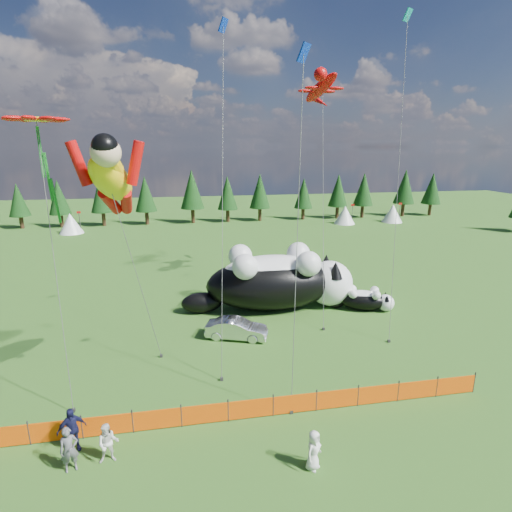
% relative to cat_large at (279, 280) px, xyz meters
% --- Properties ---
extents(ground, '(160.00, 160.00, 0.00)m').
position_rel_cat_large_xyz_m(ground, '(-4.13, -9.10, -2.19)').
color(ground, '#113509').
rests_on(ground, ground).
extents(safety_fence, '(22.06, 0.06, 1.10)m').
position_rel_cat_large_xyz_m(safety_fence, '(-4.13, -12.10, -1.69)').
color(safety_fence, '#262626').
rests_on(safety_fence, ground).
extents(tree_line, '(90.00, 4.00, 8.00)m').
position_rel_cat_large_xyz_m(tree_line, '(-4.13, 35.90, 1.81)').
color(tree_line, black).
rests_on(tree_line, ground).
extents(festival_tents, '(50.00, 3.20, 2.80)m').
position_rel_cat_large_xyz_m(festival_tents, '(6.87, 30.90, -0.79)').
color(festival_tents, white).
rests_on(festival_tents, ground).
extents(cat_large, '(12.76, 4.65, 4.61)m').
position_rel_cat_large_xyz_m(cat_large, '(0.00, 0.00, 0.00)').
color(cat_large, black).
rests_on(cat_large, ground).
extents(cat_small, '(4.49, 2.69, 1.68)m').
position_rel_cat_large_xyz_m(cat_small, '(6.19, -1.52, -1.39)').
color(cat_small, black).
rests_on(cat_small, ground).
extents(car, '(4.08, 2.52, 1.27)m').
position_rel_cat_large_xyz_m(car, '(-3.73, -4.36, -1.56)').
color(car, silver).
rests_on(car, ground).
extents(spectator_a, '(0.75, 0.62, 1.79)m').
position_rel_cat_large_xyz_m(spectator_a, '(-11.16, -13.77, -1.30)').
color(spectator_a, '#57575C').
rests_on(spectator_a, ground).
extents(spectator_b, '(0.81, 0.51, 1.62)m').
position_rel_cat_large_xyz_m(spectator_b, '(-9.83, -13.59, -1.38)').
color(spectator_b, silver).
rests_on(spectator_b, ground).
extents(spectator_c, '(1.22, 0.97, 1.86)m').
position_rel_cat_large_xyz_m(spectator_c, '(-11.32, -12.71, -1.26)').
color(spectator_c, '#15163A').
rests_on(spectator_c, ground).
extents(spectator_e, '(0.91, 0.89, 1.58)m').
position_rel_cat_large_xyz_m(spectator_e, '(-2.31, -15.28, -1.40)').
color(spectator_e, silver).
rests_on(spectator_e, ground).
extents(superhero_kite, '(4.75, 5.70, 12.55)m').
position_rel_cat_large_xyz_m(superhero_kite, '(-9.57, -9.00, 8.06)').
color(superhero_kite, yellow).
rests_on(superhero_kite, ground).
extents(gecko_kite, '(4.45, 12.53, 18.36)m').
position_rel_cat_large_xyz_m(gecko_kite, '(4.24, 4.76, 13.77)').
color(gecko_kite, red).
rests_on(gecko_kite, ground).
extents(flower_kite, '(3.34, 3.34, 12.85)m').
position_rel_cat_large_xyz_m(flower_kite, '(-12.30, -8.74, 10.31)').
color(flower_kite, red).
rests_on(flower_kite, ground).
extents(diamond_kite_a, '(1.45, 5.82, 18.75)m').
position_rel_cat_large_xyz_m(diamond_kite_a, '(-4.17, -3.92, 14.55)').
color(diamond_kite_a, '#0B2EAC').
rests_on(diamond_kite_a, ground).
extents(diamond_kite_b, '(3.12, 6.22, 20.77)m').
position_rel_cat_large_xyz_m(diamond_kite_b, '(7.78, -1.09, 16.38)').
color(diamond_kite_b, '#0D9E9B').
rests_on(diamond_kite_b, ground).
extents(diamond_kite_c, '(1.04, 1.92, 15.83)m').
position_rel_cat_large_xyz_m(diamond_kite_c, '(-1.78, -10.70, 12.13)').
color(diamond_kite_c, '#0B2EAC').
rests_on(diamond_kite_c, ground).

